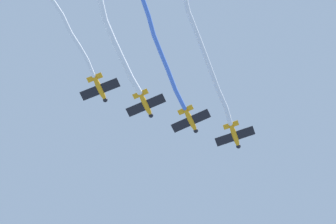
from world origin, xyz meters
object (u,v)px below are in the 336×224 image
object	(u,v)px
airplane_lead	(235,136)
airplane_slot	(100,89)
airplane_right_wing	(146,105)
airplane_left_wing	(191,120)

from	to	relation	value
airplane_lead	airplane_slot	size ratio (longest dim) A/B	1.01
airplane_right_wing	airplane_lead	bearing A→B (deg)	-46.30
airplane_left_wing	airplane_right_wing	size ratio (longest dim) A/B	0.99
airplane_lead	airplane_left_wing	world-z (taller)	airplane_left_wing
airplane_right_wing	airplane_slot	size ratio (longest dim) A/B	0.99
airplane_right_wing	airplane_slot	world-z (taller)	airplane_slot
airplane_lead	airplane_right_wing	bearing A→B (deg)	130.06
airplane_slot	airplane_left_wing	bearing A→B (deg)	-48.27
airplane_slot	airplane_lead	bearing A→B (deg)	-48.25
airplane_lead	airplane_slot	world-z (taller)	airplane_slot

